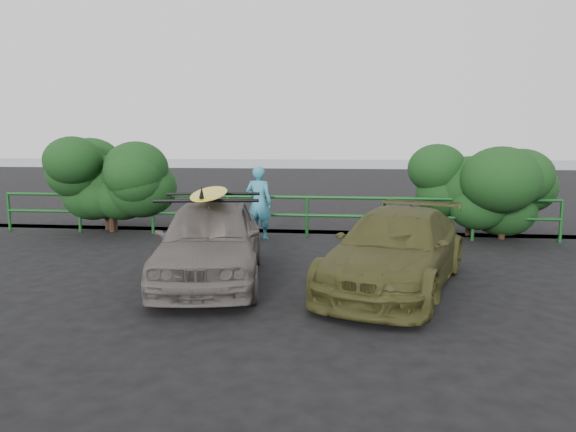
% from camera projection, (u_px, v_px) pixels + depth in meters
% --- Properties ---
extents(ground, '(80.00, 80.00, 0.00)m').
position_uv_depth(ground, '(217.00, 293.00, 8.03)').
color(ground, black).
extents(ocean, '(200.00, 200.00, 0.00)m').
position_uv_depth(ocean, '(334.00, 161.00, 67.01)').
color(ocean, slate).
rests_on(ocean, ground).
extents(guardrail, '(14.00, 0.08, 1.04)m').
position_uv_depth(guardrail, '(267.00, 216.00, 12.88)').
color(guardrail, '#154C1C').
rests_on(guardrail, ground).
extents(shrub_left, '(3.20, 2.40, 2.27)m').
position_uv_depth(shrub_left, '(93.00, 188.00, 13.75)').
color(shrub_left, '#183F17').
rests_on(shrub_left, ground).
extents(shrub_right, '(3.20, 2.40, 2.23)m').
position_uv_depth(shrub_right, '(470.00, 193.00, 12.69)').
color(shrub_right, '#183F17').
rests_on(shrub_right, ground).
extents(sedan, '(2.31, 4.34, 1.41)m').
position_uv_depth(sedan, '(211.00, 240.00, 8.70)').
color(sedan, '#615A57').
rests_on(sedan, ground).
extents(olive_vehicle, '(3.02, 4.64, 1.25)m').
position_uv_depth(olive_vehicle, '(396.00, 249.00, 8.30)').
color(olive_vehicle, '#43431D').
rests_on(olive_vehicle, ground).
extents(man, '(0.71, 0.52, 1.79)m').
position_uv_depth(man, '(259.00, 203.00, 12.42)').
color(man, teal).
rests_on(man, ground).
extents(roof_rack, '(1.82, 1.41, 0.06)m').
position_uv_depth(roof_rack, '(210.00, 197.00, 8.60)').
color(roof_rack, black).
rests_on(roof_rack, sedan).
extents(surfboard, '(0.98, 2.71, 0.08)m').
position_uv_depth(surfboard, '(210.00, 193.00, 8.59)').
color(surfboard, yellow).
rests_on(surfboard, roof_rack).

